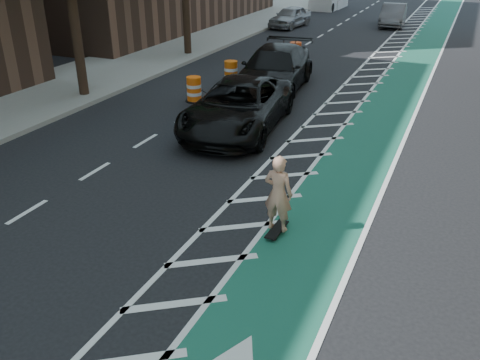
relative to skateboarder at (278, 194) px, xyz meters
The scene contains 14 objects.
ground 2.89m from the skateboarder, 147.38° to the right, with size 120.00×120.00×0.00m, color black.
bike_lane 8.61m from the skateboarder, 85.31° to the left, with size 2.00×90.00×0.01m, color #19584D.
buffer_strip 8.62m from the skateboarder, 95.36° to the left, with size 1.40×90.00×0.01m, color silver.
sidewalk_left 14.59m from the skateboarder, 144.14° to the left, with size 5.00×90.00×0.15m, color gray.
curb_left 12.68m from the skateboarder, 137.63° to the left, with size 0.12×90.00×0.16m, color gray.
skateboard 0.85m from the skateboarder, 153.43° to the right, with size 0.26×0.83×0.11m.
skateboarder is the anchor object (origin of this frame).
suv_near 6.40m from the skateboarder, 121.61° to the left, with size 2.59×5.62×1.56m, color black.
suv_far 10.85m from the skateboarder, 111.01° to the left, with size 2.36×5.81×1.69m, color black.
car_silver 26.24m from the skateboarder, 108.44° to the left, with size 1.60×3.99×1.36m, color #949598.
car_grey 28.35m from the skateboarder, 94.25° to the left, with size 1.51×4.34×1.43m, color #57565B.
barrel_a 9.70m from the skateboarder, 129.02° to the left, with size 0.68×0.68×0.93m.
barrel_b 11.94m from the skateboarder, 119.64° to the left, with size 0.70×0.70×0.95m.
barrel_c 15.94m from the skateboarder, 107.15° to the left, with size 0.71×0.71×0.96m.
Camera 1 is at (5.32, -7.20, 5.71)m, focal length 38.00 mm.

